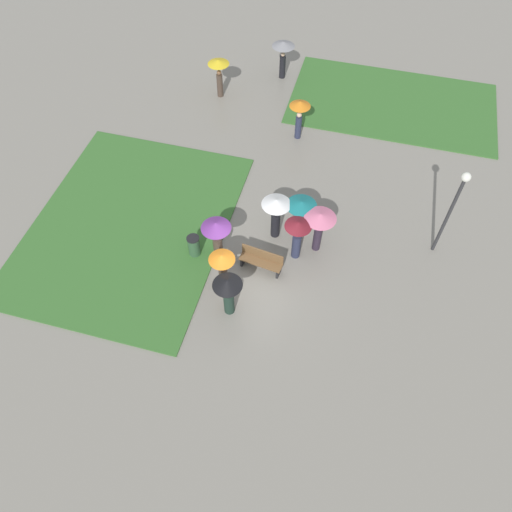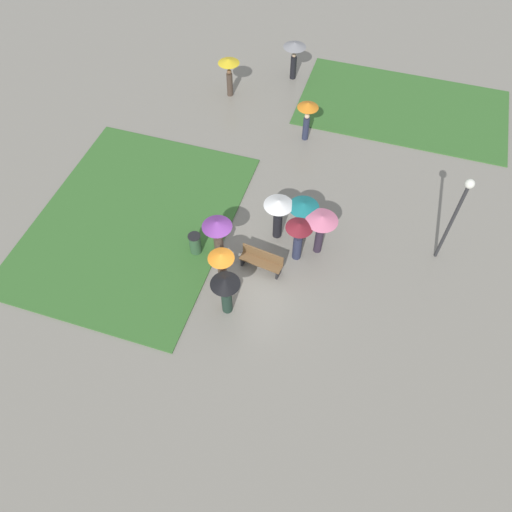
# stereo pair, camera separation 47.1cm
# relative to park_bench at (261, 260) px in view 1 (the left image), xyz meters

# --- Properties ---
(ground_plane) EXTENTS (90.00, 90.00, 0.00)m
(ground_plane) POSITION_rel_park_bench_xyz_m (-0.26, -0.58, -0.46)
(ground_plane) COLOR gray
(lawn_patch_near) EXTENTS (7.50, 9.70, 0.06)m
(lawn_patch_near) POSITION_rel_park_bench_xyz_m (-5.53, 0.62, -0.43)
(lawn_patch_near) COLOR #386B2D
(lawn_patch_near) RESTS_ON ground_plane
(lawn_patch_far) EXTENTS (9.82, 5.64, 0.06)m
(lawn_patch_far) POSITION_rel_park_bench_xyz_m (3.71, 11.14, -0.43)
(lawn_patch_far) COLOR #386B2D
(lawn_patch_far) RESTS_ON ground_plane
(park_bench) EXTENTS (1.65, 0.63, 0.90)m
(park_bench) POSITION_rel_park_bench_xyz_m (0.00, 0.00, 0.00)
(park_bench) COLOR brown
(park_bench) RESTS_ON ground_plane
(lamp_post) EXTENTS (0.32, 0.32, 3.97)m
(lamp_post) POSITION_rel_park_bench_xyz_m (6.10, 2.52, 2.12)
(lamp_post) COLOR #2D2D30
(lamp_post) RESTS_ON ground_plane
(trash_bin) EXTENTS (0.48, 0.48, 0.95)m
(trash_bin) POSITION_rel_park_bench_xyz_m (-2.58, -0.04, 0.02)
(trash_bin) COLOR #335638
(trash_bin) RESTS_ON ground_plane
(crowd_person_purple) EXTENTS (1.08, 1.08, 2.01)m
(crowd_person_purple) POSITION_rel_park_bench_xyz_m (-1.66, 0.02, 1.00)
(crowd_person_purple) COLOR #47382D
(crowd_person_purple) RESTS_ON ground_plane
(crowd_person_teal) EXTENTS (1.13, 1.13, 1.91)m
(crowd_person_teal) POSITION_rel_park_bench_xyz_m (1.00, 1.87, 0.99)
(crowd_person_teal) COLOR #47382D
(crowd_person_teal) RESTS_ON ground_plane
(crowd_person_white) EXTENTS (1.10, 1.10, 1.97)m
(crowd_person_white) POSITION_rel_park_bench_xyz_m (0.11, 1.67, 0.97)
(crowd_person_white) COLOR black
(crowd_person_white) RESTS_ON ground_plane
(crowd_person_pink) EXTENTS (1.17, 1.17, 1.94)m
(crowd_person_pink) POSITION_rel_park_bench_xyz_m (1.78, 1.42, 1.03)
(crowd_person_pink) COLOR #2D2333
(crowd_person_pink) RESTS_ON ground_plane
(crowd_person_orange) EXTENTS (0.92, 0.92, 1.88)m
(crowd_person_orange) POSITION_rel_park_bench_xyz_m (-1.08, -1.16, 0.86)
(crowd_person_orange) COLOR #47382D
(crowd_person_orange) RESTS_ON ground_plane
(crowd_person_maroon) EXTENTS (0.98, 0.98, 1.91)m
(crowd_person_maroon) POSITION_rel_park_bench_xyz_m (1.10, 0.88, 0.86)
(crowd_person_maroon) COLOR #282D47
(crowd_person_maroon) RESTS_ON ground_plane
(crowd_person_black) EXTENTS (1.00, 1.00, 1.88)m
(crowd_person_black) POSITION_rel_park_bench_xyz_m (-0.61, -2.07, 0.87)
(crowd_person_black) COLOR #1E3328
(crowd_person_black) RESTS_ON ground_plane
(lone_walker_far_path) EXTENTS (1.02, 1.02, 1.95)m
(lone_walker_far_path) POSITION_rel_park_bench_xyz_m (-4.60, 9.59, 0.97)
(lone_walker_far_path) COLOR #47382D
(lone_walker_far_path) RESTS_ON ground_plane
(lone_walker_mid_plaza) EXTENTS (0.93, 0.93, 1.94)m
(lone_walker_mid_plaza) POSITION_rel_park_bench_xyz_m (-0.25, 7.52, 0.97)
(lone_walker_mid_plaza) COLOR #282D47
(lone_walker_mid_plaza) RESTS_ON ground_plane
(lone_walker_near_lawn) EXTENTS (1.13, 1.13, 1.94)m
(lone_walker_near_lawn) POSITION_rel_park_bench_xyz_m (-2.01, 11.90, 1.03)
(lone_walker_near_lawn) COLOR black
(lone_walker_near_lawn) RESTS_ON ground_plane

